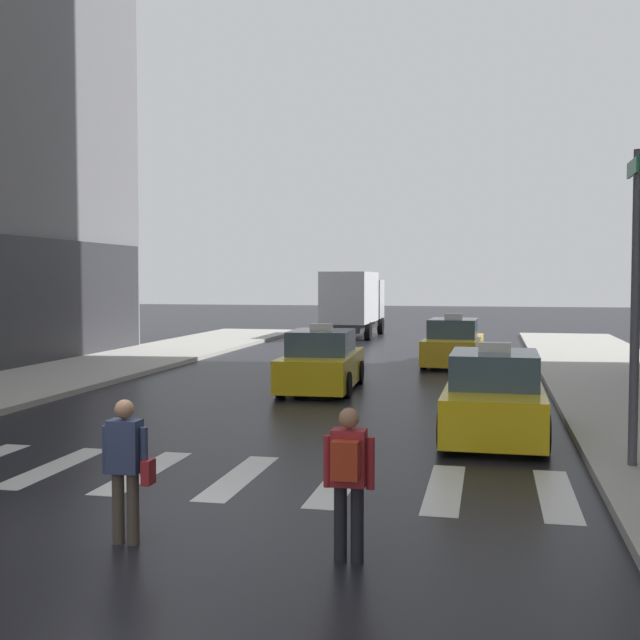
% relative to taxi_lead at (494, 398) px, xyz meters
% --- Properties ---
extents(ground_plane, '(160.00, 160.00, 0.00)m').
position_rel_taxi_lead_xyz_m(ground_plane, '(-4.56, -7.07, -0.72)').
color(ground_plane, black).
extents(crosswalk_markings, '(11.30, 2.80, 0.01)m').
position_rel_taxi_lead_xyz_m(crosswalk_markings, '(-4.56, -4.07, -0.72)').
color(crosswalk_markings, silver).
rests_on(crosswalk_markings, ground).
extents(taxi_lead, '(1.97, 4.56, 1.80)m').
position_rel_taxi_lead_xyz_m(taxi_lead, '(0.00, 0.00, 0.00)').
color(taxi_lead, yellow).
rests_on(taxi_lead, ground).
extents(taxi_second, '(2.07, 4.61, 1.80)m').
position_rel_taxi_lead_xyz_m(taxi_second, '(-4.55, 5.54, 0.00)').
color(taxi_second, yellow).
rests_on(taxi_second, ground).
extents(taxi_third, '(2.09, 4.61, 1.80)m').
position_rel_taxi_lead_xyz_m(taxi_third, '(-1.33, 12.43, 0.00)').
color(taxi_third, gold).
rests_on(taxi_third, ground).
extents(box_truck, '(2.29, 7.54, 3.35)m').
position_rel_taxi_lead_xyz_m(box_truck, '(-6.92, 24.43, 1.13)').
color(box_truck, '#2D2D2D').
rests_on(box_truck, ground).
extents(pedestrian_with_backpack, '(0.55, 0.43, 1.65)m').
position_rel_taxi_lead_xyz_m(pedestrian_with_backpack, '(-1.53, -7.30, 0.25)').
color(pedestrian_with_backpack, black).
rests_on(pedestrian_with_backpack, ground).
extents(pedestrian_with_handbag, '(0.60, 0.24, 1.65)m').
position_rel_taxi_lead_xyz_m(pedestrian_with_handbag, '(-4.09, -7.23, 0.21)').
color(pedestrian_with_handbag, '#473D33').
rests_on(pedestrian_with_handbag, ground).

